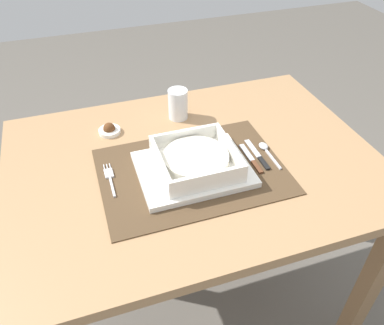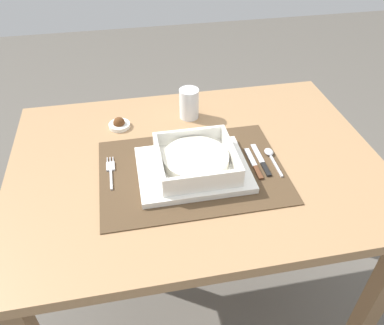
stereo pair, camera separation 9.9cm
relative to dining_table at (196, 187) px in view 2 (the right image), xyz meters
The scene contains 11 objects.
ground_plane 0.62m from the dining_table, ahead, with size 6.00×6.00×0.00m, color #59544C.
dining_table is the anchor object (origin of this frame).
placemat 0.11m from the dining_table, 113.62° to the right, with size 0.48×0.34×0.00m, color #4C3823.
serving_plate 0.12m from the dining_table, 110.06° to the right, with size 0.28×0.22×0.02m, color white.
porridge_bowl 0.15m from the dining_table, 102.12° to the right, with size 0.20×0.20×0.05m.
fork 0.25m from the dining_table, behind, with size 0.02×0.13×0.00m.
spoon 0.23m from the dining_table, ahead, with size 0.02×0.12×0.01m.
butter_knife 0.21m from the dining_table, 15.85° to the right, with size 0.01×0.14×0.01m.
bread_knife 0.19m from the dining_table, 21.92° to the right, with size 0.01×0.13×0.01m.
drinking_glass 0.26m from the dining_table, 84.24° to the left, with size 0.06×0.06×0.09m.
condiment_saucer 0.30m from the dining_table, 134.61° to the left, with size 0.06×0.06×0.04m.
Camera 2 is at (-0.16, -0.79, 1.38)m, focal length 35.99 mm.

